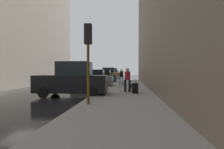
# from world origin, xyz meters

# --- Properties ---
(ground_plane) EXTENTS (120.00, 120.00, 0.00)m
(ground_plane) POSITION_xyz_m (0.00, 0.00, 0.00)
(ground_plane) COLOR black
(sidewalk) EXTENTS (4.00, 40.00, 0.15)m
(sidewalk) POSITION_xyz_m (6.00, 0.00, 0.07)
(sidewalk) COLOR gray
(sidewalk) RESTS_ON ground_plane
(parked_black_suv) EXTENTS (4.64, 2.15, 2.25)m
(parked_black_suv) POSITION_xyz_m (2.65, 0.95, 1.03)
(parked_black_suv) COLOR black
(parked_black_suv) RESTS_ON ground_plane
(parked_gray_coupe) EXTENTS (4.26, 2.18, 1.79)m
(parked_gray_coupe) POSITION_xyz_m (2.65, 7.56, 0.85)
(parked_gray_coupe) COLOR slate
(parked_gray_coupe) RESTS_ON ground_plane
(parked_dark_green_sedan) EXTENTS (4.23, 2.12, 1.79)m
(parked_dark_green_sedan) POSITION_xyz_m (2.65, 14.05, 0.85)
(parked_dark_green_sedan) COLOR #193828
(parked_dark_green_sedan) RESTS_ON ground_plane
(parked_bronze_suv) EXTENTS (4.66, 2.18, 2.25)m
(parked_bronze_suv) POSITION_xyz_m (2.65, 20.53, 1.03)
(parked_bronze_suv) COLOR brown
(parked_bronze_suv) RESTS_ON ground_plane
(parked_white_van) EXTENTS (4.63, 2.11, 2.25)m
(parked_white_van) POSITION_xyz_m (2.65, 27.44, 1.03)
(parked_white_van) COLOR silver
(parked_white_van) RESTS_ON ground_plane
(parked_blue_sedan) EXTENTS (4.26, 2.17, 1.79)m
(parked_blue_sedan) POSITION_xyz_m (2.65, 34.41, 0.85)
(parked_blue_sedan) COLOR navy
(parked_blue_sedan) RESTS_ON ground_plane
(fire_hydrant) EXTENTS (0.42, 0.22, 0.70)m
(fire_hydrant) POSITION_xyz_m (4.45, 4.39, 0.50)
(fire_hydrant) COLOR red
(fire_hydrant) RESTS_ON sidewalk
(traffic_light) EXTENTS (0.32, 0.32, 3.60)m
(traffic_light) POSITION_xyz_m (4.50, -2.48, 2.76)
(traffic_light) COLOR #514C0F
(traffic_light) RESTS_ON sidewalk
(pedestrian_in_red_jacket) EXTENTS (0.51, 0.41, 1.71)m
(pedestrian_in_red_jacket) POSITION_xyz_m (6.23, 2.45, 1.10)
(pedestrian_in_red_jacket) COLOR black
(pedestrian_in_red_jacket) RESTS_ON sidewalk
(pedestrian_in_jeans) EXTENTS (0.52, 0.44, 1.71)m
(pedestrian_in_jeans) POSITION_xyz_m (5.54, 8.75, 1.10)
(pedestrian_in_jeans) COLOR #728CB2
(pedestrian_in_jeans) RESTS_ON sidewalk
(rolling_suitcase) EXTENTS (0.42, 0.59, 1.04)m
(rolling_suitcase) POSITION_xyz_m (6.74, 1.71, 0.49)
(rolling_suitcase) COLOR black
(rolling_suitcase) RESTS_ON sidewalk
(duffel_bag) EXTENTS (0.32, 0.44, 0.28)m
(duffel_bag) POSITION_xyz_m (6.54, 5.78, 0.29)
(duffel_bag) COLOR black
(duffel_bag) RESTS_ON sidewalk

